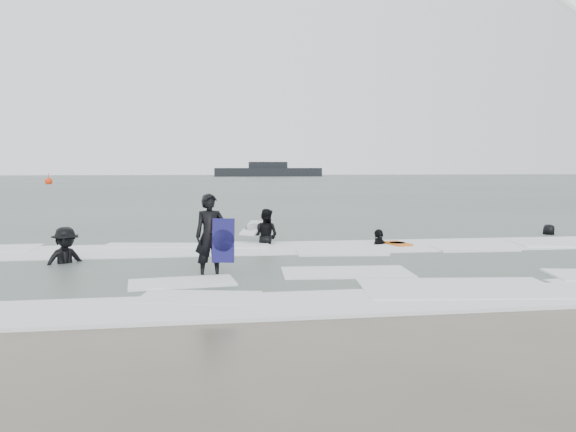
{
  "coord_description": "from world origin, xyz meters",
  "views": [
    {
      "loc": [
        -2.05,
        -10.17,
        2.44
      ],
      "look_at": [
        0.0,
        5.0,
        1.1
      ],
      "focal_mm": 35.0,
      "sensor_mm": 36.0,
      "label": 1
    }
  ],
  "objects": [
    {
      "name": "ground",
      "position": [
        0.0,
        0.0,
        0.0
      ],
      "size": [
        320.0,
        320.0,
        0.0
      ],
      "primitive_type": "plane",
      "color": "brown",
      "rests_on": "ground"
    },
    {
      "name": "sea",
      "position": [
        0.0,
        80.0,
        0.06
      ],
      "size": [
        320.0,
        320.0,
        0.0
      ],
      "primitive_type": "plane",
      "color": "#47544C",
      "rests_on": "ground"
    },
    {
      "name": "surfer_centre",
      "position": [
        -2.1,
        2.24,
        0.0
      ],
      "size": [
        0.75,
        0.56,
        1.88
      ],
      "primitive_type": "imported",
      "rotation": [
        0.0,
        0.0,
        0.16
      ],
      "color": "black",
      "rests_on": "ground"
    },
    {
      "name": "surfer_wading",
      "position": [
        -0.42,
        7.02,
        0.0
      ],
      "size": [
        1.05,
        1.0,
        1.71
      ],
      "primitive_type": "imported",
      "rotation": [
        0.0,
        0.0,
        2.54
      ],
      "color": "black",
      "rests_on": "ground"
    },
    {
      "name": "surfer_breaker",
      "position": [
        -5.66,
        4.16,
        0.0
      ],
      "size": [
        1.35,
        1.23,
        1.82
      ],
      "primitive_type": "imported",
      "rotation": [
        0.0,
        0.0,
        0.63
      ],
      "color": "black",
      "rests_on": "ground"
    },
    {
      "name": "surfer_right_near",
      "position": [
        3.03,
        6.44,
        0.0
      ],
      "size": [
        1.0,
        0.97,
        1.69
      ],
      "primitive_type": "imported",
      "rotation": [
        0.0,
        0.0,
        -2.39
      ],
      "color": "black",
      "rests_on": "ground"
    },
    {
      "name": "surfer_right_far",
      "position": [
        9.77,
        8.15,
        0.0
      ],
      "size": [
        0.91,
        0.82,
        1.57
      ],
      "primitive_type": "imported",
      "rotation": [
        0.0,
        0.0,
        -2.6
      ],
      "color": "black",
      "rests_on": "ground"
    },
    {
      "name": "surf_foam",
      "position": [
        0.0,
        3.7,
        0.04
      ],
      "size": [
        30.03,
        9.06,
        0.09
      ],
      "color": "white",
      "rests_on": "ground"
    },
    {
      "name": "bodyboards",
      "position": [
        0.32,
        5.16,
        0.5
      ],
      "size": [
        5.96,
        5.86,
        1.25
      ],
      "color": "#12104B",
      "rests_on": "ground"
    },
    {
      "name": "buoy",
      "position": [
        -24.9,
        72.64,
        0.42
      ],
      "size": [
        1.0,
        1.0,
        1.65
      ],
      "color": "red",
      "rests_on": "ground"
    },
    {
      "name": "vessel_horizon",
      "position": [
        12.05,
        132.72,
        1.38
      ],
      "size": [
        27.2,
        4.86,
        3.69
      ],
      "color": "black",
      "rests_on": "ground"
    }
  ]
}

